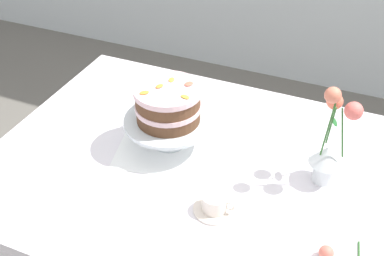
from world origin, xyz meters
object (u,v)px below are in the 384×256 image
Objects in this scene: dining_table at (205,193)px; teacup at (215,204)px; flower_vase at (330,145)px; cake_stand at (169,123)px; fallen_rose at (328,253)px; layer_cake at (168,104)px.

teacup is (0.08, -0.14, 0.12)m from dining_table.
flower_vase is 0.37m from teacup.
teacup is (0.25, -0.22, -0.06)m from cake_stand.
cake_stand is 0.34m from teacup.
cake_stand is 1.99× the size of fallen_rose.
flower_vase reaches higher than cake_stand.
fallen_rose is (0.41, -0.18, 0.11)m from dining_table.
layer_cake reaches higher than dining_table.
dining_table is at bearing -162.69° from flower_vase.
cake_stand is at bearing -177.48° from flower_vase.
flower_vase is at bearing 103.01° from fallen_rose.
teacup is at bearing -136.36° from flower_vase.
flower_vase is (0.34, 0.11, 0.23)m from dining_table.
layer_cake is 0.64m from fallen_rose.
cake_stand is at bearing 152.95° from dining_table.
dining_table is 0.46m from fallen_rose.
layer_cake is (0.00, 0.00, 0.08)m from cake_stand.
teacup is at bearing -42.24° from layer_cake.
fallen_rose is at bearing -76.99° from flower_vase.
cake_stand is (-0.16, 0.08, 0.18)m from dining_table.
dining_table is at bearing 120.44° from teacup.
cake_stand reaches higher than dining_table.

